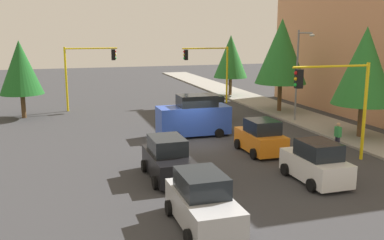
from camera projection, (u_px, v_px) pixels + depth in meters
The scene contains 18 objects.
ground_plane at pixel (198, 143), 27.60m from camera, with size 120.00×120.00×0.00m, color #353538.
sidewalk_kerb at pixel (302, 118), 35.32m from camera, with size 80.00×4.00×0.15m, color gray.
lane_arrow_near at pixel (218, 225), 15.96m from camera, with size 2.40×1.10×1.10m.
traffic_signal_far_right at pixel (87, 66), 38.24m from camera, with size 0.36×4.59×5.59m.
traffic_signal_near_left at pixel (336, 93), 22.87m from camera, with size 0.36×4.59×5.32m.
traffic_signal_far_left at pixel (209, 64), 41.56m from camera, with size 0.36×4.59×5.47m.
street_lamp_curbside at pixel (300, 66), 32.78m from camera, with size 2.15×0.28×7.00m.
tree_roadside_near at pixel (365, 66), 27.84m from camera, with size 3.97×3.97×7.25m.
tree_opposite_side at pixel (20, 68), 34.79m from camera, with size 3.43×3.43×6.23m.
tree_roadside_far at pixel (231, 57), 46.35m from camera, with size 3.58×3.58×6.50m.
tree_roadside_mid at pixel (281, 51), 36.94m from camera, with size 4.36×4.36×7.98m.
delivery_van_blue at pixel (194, 117), 29.31m from camera, with size 2.22×4.80×2.77m.
car_white at pixel (316, 163), 20.42m from camera, with size 3.77×2.05×1.98m.
car_black at pixel (168, 160), 20.97m from camera, with size 4.12×2.08×1.98m.
car_orange at pixel (261, 138), 25.28m from camera, with size 3.61×2.11×1.98m.
car_silver at pixel (203, 202), 15.77m from camera, with size 4.18×2.09×1.98m.
car_yellow at pixel (210, 108), 34.82m from camera, with size 3.66×2.00×1.98m.
pedestrian_crossing at pixel (338, 136), 25.68m from camera, with size 0.40×0.24×1.70m.
Camera 1 is at (25.41, -8.35, 6.98)m, focal length 40.94 mm.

